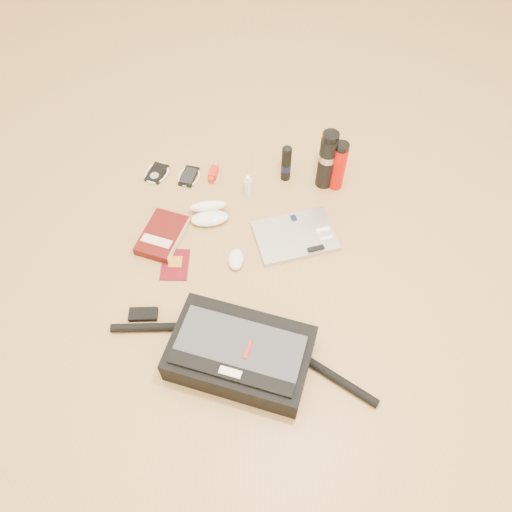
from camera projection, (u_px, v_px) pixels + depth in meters
name	position (u px, v px, depth m)	size (l,w,h in m)	color
ground	(246.00, 276.00, 1.78)	(4.00, 4.00, 0.00)	#A27B43
messenger_bag	(239.00, 353.00, 1.56)	(0.86, 0.38, 0.12)	black
laptop	(295.00, 236.00, 1.87)	(0.33, 0.27, 0.03)	#AFAFB2
book	(163.00, 236.00, 1.86)	(0.19, 0.24, 0.04)	#410A08
passport	(175.00, 264.00, 1.80)	(0.10, 0.14, 0.01)	#50070F
mouse	(236.00, 259.00, 1.80)	(0.06, 0.09, 0.03)	silver
sunglasses_case	(209.00, 212.00, 1.91)	(0.16, 0.14, 0.08)	silver
ipod	(157.00, 173.00, 2.06)	(0.12, 0.12, 0.01)	black
phone	(189.00, 176.00, 2.05)	(0.11, 0.12, 0.01)	black
inhaler	(214.00, 172.00, 2.05)	(0.04, 0.11, 0.03)	#B2180D
spray_bottle	(248.00, 187.00, 1.96)	(0.03, 0.03, 0.10)	#B2DFF9
aerosol_can	(286.00, 163.00, 1.98)	(0.05, 0.05, 0.17)	black
thermos_black	(327.00, 160.00, 1.92)	(0.09, 0.09, 0.26)	black
thermos_red	(338.00, 166.00, 1.93)	(0.08, 0.08, 0.22)	#AD0A02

